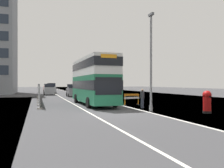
% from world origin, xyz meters
% --- Properties ---
extents(ground, '(140.00, 280.00, 0.10)m').
position_xyz_m(ground, '(0.61, 0.08, -0.05)').
color(ground, '#38383A').
extents(double_decker_bus, '(2.96, 10.95, 4.88)m').
position_xyz_m(double_decker_bus, '(0.28, 7.76, 2.60)').
color(double_decker_bus, '#1E6B47').
rests_on(double_decker_bus, ground).
extents(lamppost_foreground, '(0.29, 0.70, 7.90)m').
position_xyz_m(lamppost_foreground, '(3.33, 0.47, 3.72)').
color(lamppost_foreground, gray).
rests_on(lamppost_foreground, ground).
extents(red_pillar_postbox, '(0.66, 0.66, 1.72)m').
position_xyz_m(red_pillar_postbox, '(6.82, -1.87, 0.94)').
color(red_pillar_postbox, black).
rests_on(red_pillar_postbox, ground).
extents(roadworks_barrier, '(1.81, 0.72, 1.18)m').
position_xyz_m(roadworks_barrier, '(3.91, 5.81, 0.76)').
color(roadworks_barrier, orange).
rests_on(roadworks_barrier, ground).
extents(construction_site_fence, '(0.44, 20.60, 2.19)m').
position_xyz_m(construction_site_fence, '(-5.17, 15.15, 1.05)').
color(construction_site_fence, '#A8AAAD').
rests_on(construction_site_fence, ground).
extents(car_oncoming_near, '(2.08, 4.28, 2.13)m').
position_xyz_m(car_oncoming_near, '(0.58, 23.66, 1.01)').
color(car_oncoming_near, slate).
rests_on(car_oncoming_near, ground).
extents(car_receding_mid, '(2.03, 4.24, 2.18)m').
position_xyz_m(car_receding_mid, '(-3.08, 30.77, 1.03)').
color(car_receding_mid, gray).
rests_on(car_receding_mid, ground).
extents(car_receding_far, '(2.04, 4.29, 2.34)m').
position_xyz_m(car_receding_far, '(-2.23, 37.94, 1.09)').
color(car_receding_far, gray).
rests_on(car_receding_far, ground).
extents(car_far_side, '(1.98, 4.33, 2.17)m').
position_xyz_m(car_far_side, '(-2.79, 44.72, 1.02)').
color(car_far_side, maroon).
rests_on(car_far_side, ground).
extents(bare_tree_far_verge_mid, '(2.91, 2.35, 4.69)m').
position_xyz_m(bare_tree_far_verge_mid, '(-14.71, 51.43, 2.10)').
color(bare_tree_far_verge_mid, '#4C3D2D').
rests_on(bare_tree_far_verge_mid, ground).
extents(pedestrian_at_kerb, '(0.34, 0.34, 1.77)m').
position_xyz_m(pedestrian_at_kerb, '(3.72, 2.89, 0.89)').
color(pedestrian_at_kerb, '#2D3342').
rests_on(pedestrian_at_kerb, ground).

